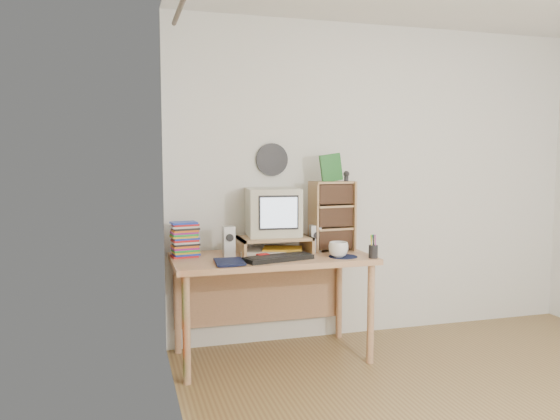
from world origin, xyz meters
TOP-DOWN VIEW (x-y plane):
  - back_wall at (0.00, 1.75)m, footprint 3.50×0.00m
  - left_wall at (-1.75, 0.00)m, footprint 0.00×3.50m
  - curtain at (-1.71, 0.48)m, footprint 0.00×2.20m
  - wall_disc at (-0.93, 1.73)m, footprint 0.25×0.02m
  - desk at (-1.03, 1.44)m, footprint 1.40×0.70m
  - monitor_riser at (-0.98, 1.48)m, footprint 0.52×0.30m
  - crt_monitor at (-0.97, 1.53)m, footprint 0.40×0.40m
  - speaker_left at (-1.33, 1.44)m, footprint 0.08×0.08m
  - speaker_right at (-0.68, 1.43)m, footprint 0.08×0.08m
  - keyboard at (-1.03, 1.20)m, footprint 0.50×0.27m
  - dvd_stack at (-1.62, 1.51)m, footprint 0.19×0.15m
  - cd_rack at (-0.54, 1.47)m, footprint 0.33×0.19m
  - mug at (-0.60, 1.19)m, footprint 0.17×0.17m
  - diary at (-1.47, 1.18)m, footprint 0.24×0.19m
  - mousepad at (-0.56, 1.20)m, footprint 0.22×0.22m
  - pen_cup at (-0.38, 1.10)m, footprint 0.07×0.07m
  - papers at (-1.01, 1.47)m, footprint 0.38×0.33m
  - red_box at (-1.13, 1.25)m, footprint 0.09×0.07m
  - game_box at (-0.55, 1.47)m, footprint 0.16×0.04m
  - webcam at (-0.43, 1.45)m, footprint 0.05×0.05m

SIDE VIEW (x-z plane):
  - desk at x=-1.03m, z-range 0.24..0.99m
  - mousepad at x=-0.56m, z-range 0.75..0.75m
  - keyboard at x=-1.03m, z-range 0.75..0.78m
  - red_box at x=-1.13m, z-range 0.75..0.79m
  - papers at x=-1.01m, z-range 0.75..0.79m
  - diary at x=-1.47m, z-range 0.75..0.80m
  - mug at x=-0.60m, z-range 0.75..0.86m
  - pen_cup at x=-0.38m, z-range 0.75..0.88m
  - monitor_riser at x=-0.98m, z-range 0.78..0.90m
  - speaker_right at x=-0.68m, z-range 0.75..0.95m
  - speaker_left at x=-1.33m, z-range 0.75..0.96m
  - dvd_stack at x=-1.62m, z-range 0.75..1.00m
  - cd_rack at x=-0.54m, z-range 0.75..1.27m
  - crt_monitor at x=-0.97m, z-range 0.87..1.22m
  - curtain at x=-1.71m, z-range 0.05..2.25m
  - back_wall at x=0.00m, z-range -0.50..3.00m
  - left_wall at x=-1.75m, z-range -0.50..3.00m
  - webcam at x=-0.43m, z-range 1.27..1.35m
  - game_box at x=-0.55m, z-range 1.27..1.47m
  - wall_disc at x=-0.93m, z-range 1.30..1.55m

